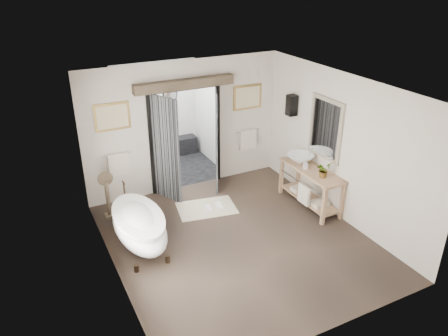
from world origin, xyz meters
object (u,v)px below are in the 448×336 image
Objects in this scene: clawfoot_tub at (139,225)px; rug at (207,208)px; basin at (300,159)px; vanity at (310,184)px.

rug is at bearing 22.65° from clawfoot_tub.
clawfoot_tub is at bearing -157.35° from rug.
basin is at bearing -13.88° from rug.
clawfoot_tub is 3.32× the size of basin.
rug is at bearing 156.38° from vanity.
basin reaches higher than vanity.
basin is at bearing 3.10° from clawfoot_tub.
clawfoot_tub is 1.83m from rug.
vanity is 0.58m from basin.
vanity is 2.81× the size of basin.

